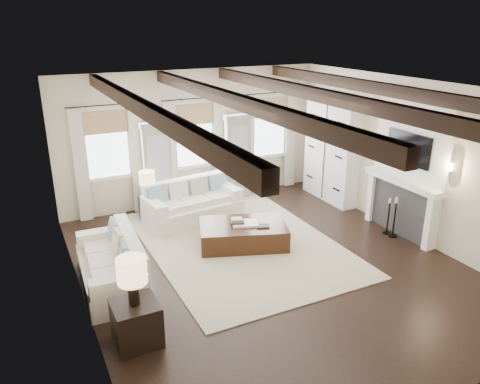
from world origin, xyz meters
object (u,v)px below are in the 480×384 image
sofa_left (115,266)px  side_table_back (149,209)px  side_table_front (136,323)px  ottoman (243,234)px  sofa_back (192,204)px

sofa_left → side_table_back: size_ratio=3.68×
sofa_left → side_table_front: (-0.06, -1.65, -0.05)m
side_table_front → sofa_left: bearing=87.8°
ottoman → side_table_back: size_ratio=2.96×
side_table_front → ottoman: bearing=37.4°
sofa_back → side_table_front: (-2.23, -3.70, -0.06)m
sofa_back → sofa_left: 2.98m
ottoman → side_table_front: bearing=-122.8°
sofa_back → sofa_left: (-2.16, -2.05, -0.01)m
side_table_back → sofa_left: bearing=-118.2°
sofa_left → ottoman: sofa_left is taller
sofa_left → side_table_front: 1.65m
side_table_front → side_table_back: size_ratio=1.07×
sofa_back → sofa_left: size_ratio=1.05×
sofa_back → side_table_back: (-0.88, 0.34, -0.08)m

